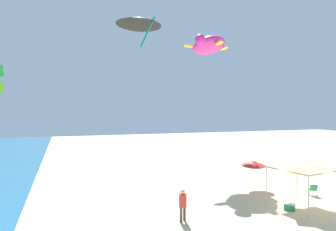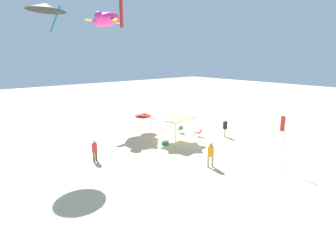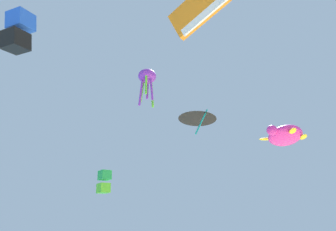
% 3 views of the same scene
% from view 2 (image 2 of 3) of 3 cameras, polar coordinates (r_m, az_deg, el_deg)
% --- Properties ---
extents(ground, '(120.00, 120.00, 0.10)m').
position_cam_2_polar(ground, '(26.41, 8.46, -5.04)').
color(ground, beige).
extents(canopy_tent, '(3.49, 3.45, 2.87)m').
position_cam_2_polar(canopy_tent, '(24.29, 1.10, -0.01)').
color(canopy_tent, '#B7B7BC').
rests_on(canopy_tent, ground).
extents(beach_umbrella, '(1.85, 1.83, 2.26)m').
position_cam_2_polar(beach_umbrella, '(27.86, -5.53, 0.26)').
color(beach_umbrella, silver).
rests_on(beach_umbrella, ground).
extents(folding_chair_left_of_tent, '(0.77, 0.71, 0.82)m').
position_cam_2_polar(folding_chair_left_of_tent, '(26.62, 6.88, -3.67)').
color(folding_chair_left_of_tent, black).
rests_on(folding_chair_left_of_tent, ground).
extents(folding_chair_facing_ocean, '(0.78, 0.73, 0.82)m').
position_cam_2_polar(folding_chair_facing_ocean, '(27.74, 2.78, -2.91)').
color(folding_chair_facing_ocean, black).
rests_on(folding_chair_facing_ocean, ground).
extents(cooler_box, '(0.74, 0.70, 0.40)m').
position_cam_2_polar(cooler_box, '(24.12, -0.64, -6.01)').
color(cooler_box, '#1E8C4C').
rests_on(cooler_box, ground).
extents(banner_flag, '(0.36, 0.06, 4.04)m').
position_cam_2_polar(banner_flag, '(20.07, 24.01, -4.40)').
color(banner_flag, silver).
rests_on(banner_flag, ground).
extents(person_by_tent, '(0.41, 0.42, 1.73)m').
position_cam_2_polar(person_by_tent, '(20.94, -15.86, -7.12)').
color(person_by_tent, brown).
rests_on(person_by_tent, ground).
extents(person_watching_sky, '(0.45, 0.46, 1.88)m').
position_cam_2_polar(person_watching_sky, '(19.38, 9.39, -8.12)').
color(person_watching_sky, '#C6B28C').
rests_on(person_watching_sky, ground).
extents(person_far_stroller, '(0.43, 0.43, 1.83)m').
position_cam_2_polar(person_far_stroller, '(26.91, 12.46, -2.39)').
color(person_far_stroller, '#C6B28C').
rests_on(person_far_stroller, ground).
extents(kite_turtle_magenta, '(5.07, 5.09, 2.22)m').
position_cam_2_polar(kite_turtle_magenta, '(32.93, -13.54, 19.85)').
color(kite_turtle_magenta, '#E02D9E').
extents(kite_delta_black, '(3.50, 3.52, 2.32)m').
position_cam_2_polar(kite_delta_black, '(23.35, -25.33, 20.82)').
color(kite_delta_black, black).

